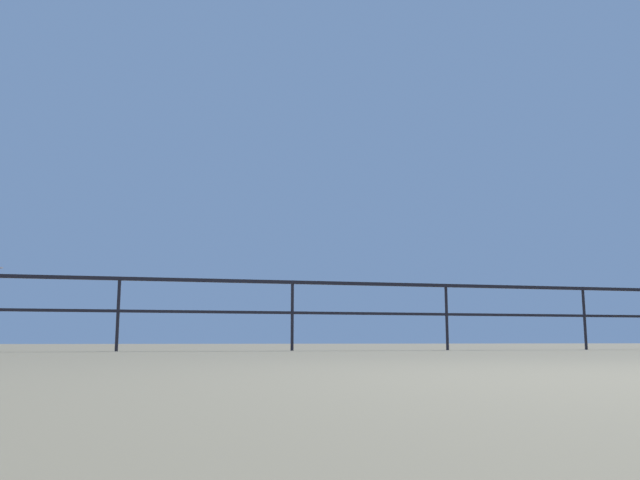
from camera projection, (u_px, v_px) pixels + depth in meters
name	position (u px, v px, depth m)	size (l,w,h in m)	color
pier_railing	(292.00, 298.00, 9.39)	(24.10, 0.05, 1.00)	black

